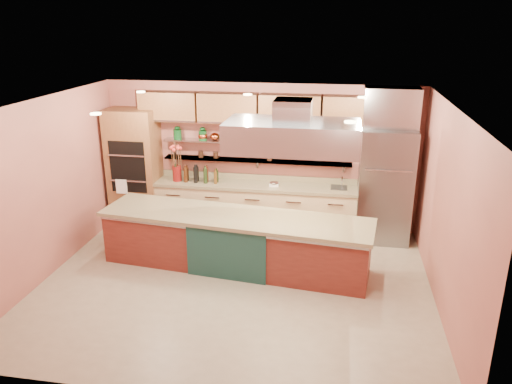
% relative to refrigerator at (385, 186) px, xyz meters
% --- Properties ---
extents(floor, '(6.00, 5.00, 0.02)m').
position_rel_refrigerator_xyz_m(floor, '(-2.35, -2.14, -1.06)').
color(floor, tan).
rests_on(floor, ground).
extents(ceiling, '(6.00, 5.00, 0.02)m').
position_rel_refrigerator_xyz_m(ceiling, '(-2.35, -2.14, 1.75)').
color(ceiling, black).
rests_on(ceiling, wall_back).
extents(wall_back, '(6.00, 0.04, 2.80)m').
position_rel_refrigerator_xyz_m(wall_back, '(-2.35, 0.36, 0.35)').
color(wall_back, '#AB5E50').
rests_on(wall_back, floor).
extents(wall_front, '(6.00, 0.04, 2.80)m').
position_rel_refrigerator_xyz_m(wall_front, '(-2.35, -4.64, 0.35)').
color(wall_front, '#AB5E50').
rests_on(wall_front, floor).
extents(wall_left, '(0.04, 5.00, 2.80)m').
position_rel_refrigerator_xyz_m(wall_left, '(-5.35, -2.14, 0.35)').
color(wall_left, '#AB5E50').
rests_on(wall_left, floor).
extents(wall_right, '(0.04, 5.00, 2.80)m').
position_rel_refrigerator_xyz_m(wall_right, '(0.65, -2.14, 0.35)').
color(wall_right, '#AB5E50').
rests_on(wall_right, floor).
extents(oven_stack, '(0.95, 0.64, 2.30)m').
position_rel_refrigerator_xyz_m(oven_stack, '(-4.80, 0.04, 0.10)').
color(oven_stack, brown).
rests_on(oven_stack, floor).
extents(refrigerator, '(0.95, 0.72, 2.10)m').
position_rel_refrigerator_xyz_m(refrigerator, '(0.00, 0.00, 0.00)').
color(refrigerator, gray).
rests_on(refrigerator, floor).
extents(back_counter, '(3.84, 0.64, 0.93)m').
position_rel_refrigerator_xyz_m(back_counter, '(-2.40, 0.06, -0.58)').
color(back_counter, tan).
rests_on(back_counter, floor).
extents(wall_shelf_lower, '(3.60, 0.26, 0.03)m').
position_rel_refrigerator_xyz_m(wall_shelf_lower, '(-2.40, 0.23, 0.30)').
color(wall_shelf_lower, '#A6A8AD').
rests_on(wall_shelf_lower, wall_back).
extents(wall_shelf_upper, '(3.60, 0.26, 0.03)m').
position_rel_refrigerator_xyz_m(wall_shelf_upper, '(-2.40, 0.23, 0.65)').
color(wall_shelf_upper, '#A6A8AD').
rests_on(wall_shelf_upper, wall_back).
extents(upper_cabinets, '(4.60, 0.36, 0.55)m').
position_rel_refrigerator_xyz_m(upper_cabinets, '(-2.35, 0.18, 1.30)').
color(upper_cabinets, brown).
rests_on(upper_cabinets, wall_back).
extents(range_hood, '(2.00, 1.00, 0.45)m').
position_rel_refrigerator_xyz_m(range_hood, '(-1.56, -1.52, 1.20)').
color(range_hood, '#A6A8AD').
rests_on(range_hood, ceiling).
extents(ceiling_downlights, '(4.00, 2.80, 0.02)m').
position_rel_refrigerator_xyz_m(ceiling_downlights, '(-2.35, -1.94, 1.72)').
color(ceiling_downlights, '#FFE5A5').
rests_on(ceiling_downlights, ceiling).
extents(island, '(4.42, 1.43, 0.91)m').
position_rel_refrigerator_xyz_m(island, '(-2.46, -1.52, -0.60)').
color(island, maroon).
rests_on(island, floor).
extents(flower_vase, '(0.19, 0.19, 0.30)m').
position_rel_refrigerator_xyz_m(flower_vase, '(-3.93, 0.01, 0.03)').
color(flower_vase, maroon).
rests_on(flower_vase, back_counter).
extents(oil_bottle_cluster, '(0.94, 0.56, 0.29)m').
position_rel_refrigerator_xyz_m(oil_bottle_cluster, '(-3.54, 0.01, 0.03)').
color(oil_bottle_cluster, black).
rests_on(oil_bottle_cluster, back_counter).
extents(kitchen_scale, '(0.21, 0.18, 0.10)m').
position_rel_refrigerator_xyz_m(kitchen_scale, '(-2.03, 0.01, -0.07)').
color(kitchen_scale, white).
rests_on(kitchen_scale, back_counter).
extents(bar_faucet, '(0.04, 0.04, 0.23)m').
position_rel_refrigerator_xyz_m(bar_faucet, '(-0.77, 0.11, -0.00)').
color(bar_faucet, silver).
rests_on(bar_faucet, back_counter).
extents(copper_kettle, '(0.24, 0.24, 0.15)m').
position_rel_refrigerator_xyz_m(copper_kettle, '(-3.21, 0.23, 0.74)').
color(copper_kettle, '#B94F2A').
rests_on(copper_kettle, wall_shelf_upper).
extents(green_canister, '(0.17, 0.17, 0.17)m').
position_rel_refrigerator_xyz_m(green_canister, '(-2.99, 0.23, 0.75)').
color(green_canister, '#0D3F17').
rests_on(green_canister, wall_shelf_upper).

